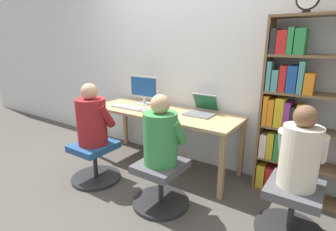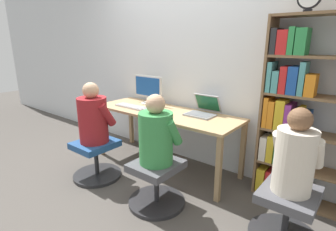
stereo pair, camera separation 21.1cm
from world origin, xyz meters
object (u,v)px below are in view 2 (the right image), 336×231
object	(u,v)px
keyboard	(131,107)
desktop_monitor	(148,89)
person_at_monitor	(93,117)
office_chair_left	(96,159)
person_at_laptop	(156,134)
office_chair_side	(286,215)
bookshelf	(298,120)
person_near_shelf	(295,156)
laptop	(202,111)
office_chair_right	(157,183)

from	to	relation	value
keyboard	desktop_monitor	bearing A→B (deg)	85.86
person_at_monitor	office_chair_left	bearing A→B (deg)	-90.00
person_at_laptop	office_chair_side	distance (m)	1.23
office_chair_side	person_at_monitor	bearing A→B (deg)	-171.54
keyboard	bookshelf	xyz separation A→B (m)	(1.87, 0.32, 0.10)
keyboard	person_near_shelf	distance (m)	2.03
keyboard	office_chair_side	size ratio (longest dim) A/B	0.84
desktop_monitor	bookshelf	size ratio (longest dim) A/B	0.26
desktop_monitor	office_chair_side	world-z (taller)	desktop_monitor
person_at_laptop	office_chair_side	bearing A→B (deg)	13.45
laptop	person_at_monitor	size ratio (longest dim) A/B	0.50
desktop_monitor	office_chair_left	size ratio (longest dim) A/B	0.85
bookshelf	desktop_monitor	bearing A→B (deg)	-179.11
desktop_monitor	person_near_shelf	distance (m)	2.08
office_chair_side	bookshelf	bearing A→B (deg)	102.52
person_at_monitor	person_at_laptop	size ratio (longest dim) A/B	1.04
laptop	person_at_laptop	size ratio (longest dim) A/B	0.52
laptop	bookshelf	bearing A→B (deg)	3.18
bookshelf	person_at_monitor	bearing A→B (deg)	-153.82
desktop_monitor	bookshelf	world-z (taller)	bookshelf
person_at_laptop	person_near_shelf	xyz separation A→B (m)	(1.10, 0.27, 0.01)
laptop	office_chair_left	bearing A→B (deg)	-135.21
keyboard	person_near_shelf	size ratio (longest dim) A/B	0.71
keyboard	office_chair_right	bearing A→B (deg)	-31.75
person_at_laptop	office_chair_side	world-z (taller)	person_at_laptop
desktop_monitor	person_near_shelf	xyz separation A→B (m)	(1.99, -0.58, -0.19)
office_chair_right	office_chair_left	bearing A→B (deg)	-177.89
office_chair_right	office_chair_side	xyz separation A→B (m)	(1.10, 0.27, 0.00)
laptop	person_at_monitor	world-z (taller)	person_at_monitor
office_chair_left	office_chair_side	world-z (taller)	same
office_chair_side	desktop_monitor	bearing A→B (deg)	163.57
person_at_monitor	office_chair_side	size ratio (longest dim) A/B	1.22
office_chair_left	person_near_shelf	xyz separation A→B (m)	(1.99, 0.31, 0.49)
person_at_monitor	desktop_monitor	bearing A→B (deg)	89.88
person_at_monitor	office_chair_side	distance (m)	2.07
office_chair_left	keyboard	bearing A→B (deg)	91.87
keyboard	person_at_monitor	distance (m)	0.59
office_chair_left	person_at_laptop	world-z (taller)	person_at_laptop
laptop	office_chair_side	distance (m)	1.36
laptop	person_near_shelf	size ratio (longest dim) A/B	0.52
person_at_laptop	office_chair_side	size ratio (longest dim) A/B	1.18
office_chair_right	person_at_monitor	xyz separation A→B (m)	(-0.89, -0.03, 0.50)
desktop_monitor	person_at_laptop	size ratio (longest dim) A/B	0.72
bookshelf	laptop	bearing A→B (deg)	-176.82
person_at_laptop	bookshelf	world-z (taller)	bookshelf
person_at_monitor	person_near_shelf	distance (m)	2.01
laptop	person_at_monitor	distance (m)	1.22
office_chair_right	person_near_shelf	distance (m)	1.24
keyboard	bookshelf	size ratio (longest dim) A/B	0.26
office_chair_right	person_at_monitor	size ratio (longest dim) A/B	0.82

